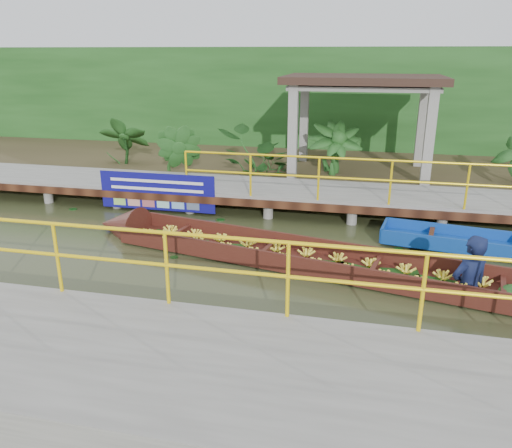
# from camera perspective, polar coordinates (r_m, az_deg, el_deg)

# --- Properties ---
(ground) EXTENTS (80.00, 80.00, 0.00)m
(ground) POSITION_cam_1_polar(r_m,az_deg,el_deg) (9.96, -7.37, -3.69)
(ground) COLOR #2F361B
(ground) RESTS_ON ground
(land_strip) EXTENTS (30.00, 8.00, 0.45)m
(land_strip) POSITION_cam_1_polar(r_m,az_deg,el_deg) (16.82, 1.28, 6.70)
(land_strip) COLOR #372E1B
(land_strip) RESTS_ON ground
(far_dock) EXTENTS (16.00, 2.06, 1.66)m
(far_dock) POSITION_cam_1_polar(r_m,az_deg,el_deg) (12.90, -2.24, 4.01)
(far_dock) COLOR slate
(far_dock) RESTS_ON ground
(near_dock) EXTENTS (18.00, 2.40, 1.73)m
(near_dock) POSITION_cam_1_polar(r_m,az_deg,el_deg) (6.07, -12.15, -16.90)
(near_dock) COLOR slate
(near_dock) RESTS_ON ground
(pavilion) EXTENTS (4.40, 3.00, 3.00)m
(pavilion) POSITION_cam_1_polar(r_m,az_deg,el_deg) (14.94, 12.14, 14.79)
(pavilion) COLOR slate
(pavilion) RESTS_ON ground
(foliage_backdrop) EXTENTS (30.00, 0.80, 4.00)m
(foliage_backdrop) POSITION_cam_1_polar(r_m,az_deg,el_deg) (18.97, 2.87, 13.52)
(foliage_backdrop) COLOR #184114
(foliage_backdrop) RESTS_ON ground
(vendor_boat) EXTENTS (10.26, 3.11, 2.36)m
(vendor_boat) POSITION_cam_1_polar(r_m,az_deg,el_deg) (9.23, 9.57, -3.82)
(vendor_boat) COLOR #3A150F
(vendor_boat) RESTS_ON ground
(moored_blue_boat) EXTENTS (3.50, 1.40, 0.81)m
(moored_blue_boat) POSITION_cam_1_polar(r_m,az_deg,el_deg) (11.05, 26.04, -2.41)
(moored_blue_boat) COLOR navy
(moored_blue_boat) RESTS_ON ground
(blue_banner) EXTENTS (2.99, 0.04, 0.93)m
(blue_banner) POSITION_cam_1_polar(r_m,az_deg,el_deg) (12.60, -11.25, 3.65)
(blue_banner) COLOR navy
(blue_banner) RESTS_ON ground
(tropical_plants) EXTENTS (14.34, 1.34, 1.67)m
(tropical_plants) POSITION_cam_1_polar(r_m,az_deg,el_deg) (14.19, 7.68, 8.59)
(tropical_plants) COLOR #184114
(tropical_plants) RESTS_ON ground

